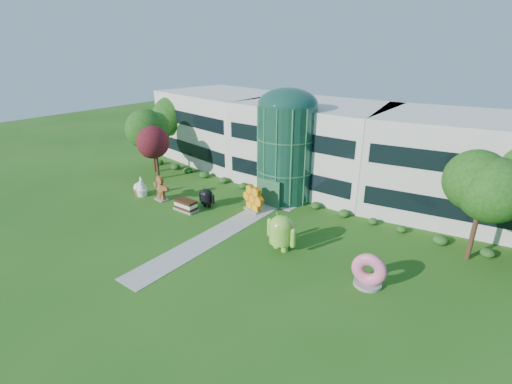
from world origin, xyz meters
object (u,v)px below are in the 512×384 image
Objects in this scene: android_green at (281,230)px; donut at (369,269)px; android_black at (207,196)px; gingerbread at (161,188)px.

donut is at bearing 6.64° from android_green.
donut is at bearing -15.41° from android_black.
android_green is 1.56× the size of android_black.
gingerbread reaches higher than android_black.
gingerbread reaches higher than donut.
android_green is at bearing -19.70° from android_black.
donut is (18.02, -2.89, 0.13)m from android_black.
android_green reaches higher than donut.
donut is (7.38, -0.36, -0.49)m from android_green.
android_black is 5.37m from gingerbread.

